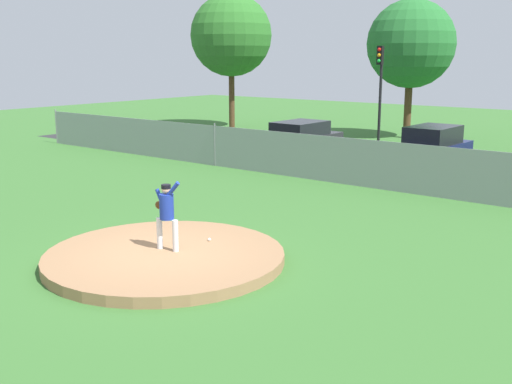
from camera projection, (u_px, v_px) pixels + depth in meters
ground_plane at (312, 210)px, 18.49m from camera, size 80.00×80.00×0.00m
asphalt_strip at (427, 170)px, 25.03m from camera, size 44.00×7.00×0.01m
pitchers_mound at (165, 257)px, 13.85m from camera, size 5.34×5.34×0.24m
pitcher_youth at (166, 210)px, 13.77m from camera, size 0.79×0.32×1.61m
baseball at (209, 240)px, 14.62m from camera, size 0.07×0.07×0.07m
chainlink_fence at (375, 165)px, 21.39m from camera, size 37.16×0.07×1.78m
parked_car_navy at (432, 150)px, 24.79m from camera, size 1.86×4.31×1.79m
parked_car_charcoal at (300, 140)px, 28.05m from camera, size 2.00×4.48×1.62m
traffic_cone_orange at (485, 165)px, 24.71m from camera, size 0.40×0.40×0.55m
traffic_light_near at (380, 79)px, 30.55m from camera, size 0.28×0.46×4.99m
tree_tall_centre at (231, 36)px, 38.57m from camera, size 5.07×5.07×8.29m
tree_broad_right at (411, 44)px, 33.78m from camera, size 4.80×4.80×7.55m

